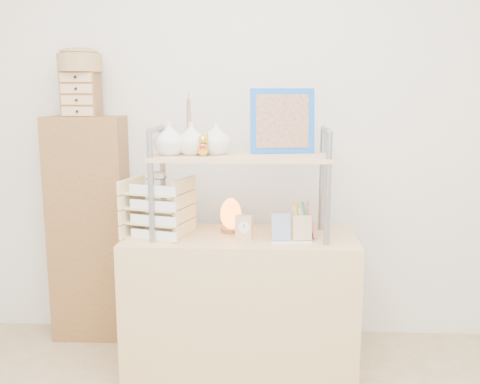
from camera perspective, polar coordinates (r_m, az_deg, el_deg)
The scene contains 10 objects.
room_shell at distance 1.91m, azimuth -1.34°, elevation 16.94°, with size 3.42×3.41×2.61m.
desk at distance 2.92m, azimuth 0.04°, elevation -11.80°, with size 1.20×0.50×0.75m, color tan.
cabinet at distance 3.35m, azimuth -15.74°, elevation -3.85°, with size 0.45×0.24×1.35m, color brown.
hutch at distance 2.73m, azimuth -1.81°, elevation 4.56°, with size 0.90×0.34×0.76m.
letter_tray at distance 2.79m, azimuth -8.77°, elevation -1.98°, with size 0.33×0.33×0.34m.
salt_lamp at distance 2.85m, azimuth -0.99°, elevation -2.45°, with size 0.12×0.11×0.18m.
desk_clock at distance 2.72m, azimuth 0.44°, elevation -3.77°, with size 0.09×0.06×0.12m.
postcard_stand at distance 2.67m, azimuth 5.48°, elevation -4.50°, with size 0.21×0.09×0.14m.
drawer_chest at distance 3.23m, azimuth -16.58°, elevation 9.96°, with size 0.20×0.16×0.25m.
woven_basket at distance 3.23m, azimuth -16.73°, elevation 13.05°, with size 0.25×0.25×0.10m, color olive.
Camera 1 is at (0.15, -1.49, 1.48)m, focal length 40.00 mm.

